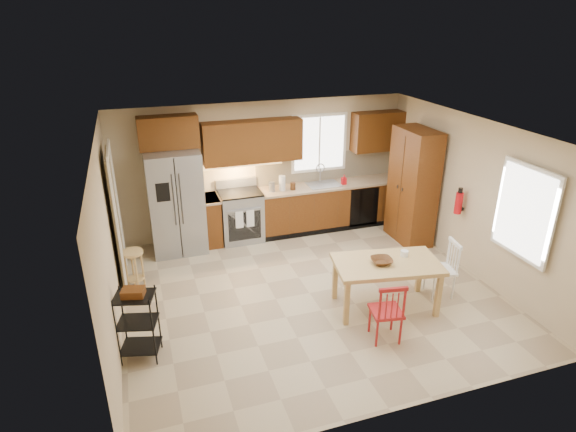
# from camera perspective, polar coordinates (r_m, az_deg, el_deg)

# --- Properties ---
(floor) EXTENTS (5.50, 5.50, 0.00)m
(floor) POSITION_cam_1_polar(r_m,az_deg,el_deg) (7.46, 2.55, -9.10)
(floor) COLOR tan
(floor) RESTS_ON ground
(ceiling) EXTENTS (5.50, 5.00, 0.02)m
(ceiling) POSITION_cam_1_polar(r_m,az_deg,el_deg) (6.48, 2.95, 9.93)
(ceiling) COLOR silver
(ceiling) RESTS_ON ground
(wall_back) EXTENTS (5.50, 0.02, 2.50)m
(wall_back) POSITION_cam_1_polar(r_m,az_deg,el_deg) (9.11, -2.88, 5.69)
(wall_back) COLOR #CCB793
(wall_back) RESTS_ON ground
(wall_front) EXTENTS (5.50, 0.02, 2.50)m
(wall_front) POSITION_cam_1_polar(r_m,az_deg,el_deg) (4.91, 13.36, -11.34)
(wall_front) COLOR #CCB793
(wall_front) RESTS_ON ground
(wall_left) EXTENTS (0.02, 5.00, 2.50)m
(wall_left) POSITION_cam_1_polar(r_m,az_deg,el_deg) (6.50, -20.60, -3.27)
(wall_left) COLOR #CCB793
(wall_left) RESTS_ON ground
(wall_right) EXTENTS (0.02, 5.00, 2.50)m
(wall_right) POSITION_cam_1_polar(r_m,az_deg,el_deg) (8.21, 20.99, 2.15)
(wall_right) COLOR #CCB793
(wall_right) RESTS_ON ground
(refrigerator) EXTENTS (0.92, 0.75, 1.82)m
(refrigerator) POSITION_cam_1_polar(r_m,az_deg,el_deg) (8.59, -13.14, 1.60)
(refrigerator) COLOR gray
(refrigerator) RESTS_ON floor
(range_stove) EXTENTS (0.76, 0.63, 0.92)m
(range_stove) POSITION_cam_1_polar(r_m,az_deg,el_deg) (8.97, -5.63, -0.06)
(range_stove) COLOR gray
(range_stove) RESTS_ON floor
(base_cabinet_narrow) EXTENTS (0.30, 0.60, 0.90)m
(base_cabinet_narrow) POSITION_cam_1_polar(r_m,az_deg,el_deg) (8.90, -9.09, -0.52)
(base_cabinet_narrow) COLOR #5E3411
(base_cabinet_narrow) RESTS_ON floor
(base_cabinet_run) EXTENTS (2.92, 0.60, 0.90)m
(base_cabinet_run) POSITION_cam_1_polar(r_m,az_deg,el_deg) (9.52, 5.20, 1.29)
(base_cabinet_run) COLOR #5E3411
(base_cabinet_run) RESTS_ON floor
(dishwasher) EXTENTS (0.60, 0.02, 0.78)m
(dishwasher) POSITION_cam_1_polar(r_m,az_deg,el_deg) (9.50, 9.00, 1.06)
(dishwasher) COLOR black
(dishwasher) RESTS_ON floor
(backsplash) EXTENTS (2.92, 0.03, 0.55)m
(backsplash) POSITION_cam_1_polar(r_m,az_deg,el_deg) (9.52, 4.69, 5.96)
(backsplash) COLOR beige
(backsplash) RESTS_ON wall_back
(upper_over_fridge) EXTENTS (1.00, 0.35, 0.55)m
(upper_over_fridge) POSITION_cam_1_polar(r_m,az_deg,el_deg) (8.44, -14.02, 9.61)
(upper_over_fridge) COLOR #5B330F
(upper_over_fridge) RESTS_ON wall_back
(upper_left_block) EXTENTS (1.80, 0.35, 0.75)m
(upper_left_block) POSITION_cam_1_polar(r_m,az_deg,el_deg) (8.72, -4.25, 8.81)
(upper_left_block) COLOR #5B330F
(upper_left_block) RESTS_ON wall_back
(upper_right_block) EXTENTS (1.00, 0.35, 0.75)m
(upper_right_block) POSITION_cam_1_polar(r_m,az_deg,el_deg) (9.62, 10.55, 9.84)
(upper_right_block) COLOR #5B330F
(upper_right_block) RESTS_ON wall_back
(window_back) EXTENTS (1.12, 0.04, 1.12)m
(window_back) POSITION_cam_1_polar(r_m,az_deg,el_deg) (9.32, 3.70, 8.64)
(window_back) COLOR white
(window_back) RESTS_ON wall_back
(sink) EXTENTS (0.62, 0.46, 0.16)m
(sink) POSITION_cam_1_polar(r_m,az_deg,el_deg) (9.30, 4.22, 3.50)
(sink) COLOR gray
(sink) RESTS_ON base_cabinet_run
(undercab_glow) EXTENTS (1.60, 0.30, 0.01)m
(undercab_glow) POSITION_cam_1_polar(r_m,az_deg,el_deg) (8.74, -6.04, 6.08)
(undercab_glow) COLOR #FFBF66
(undercab_glow) RESTS_ON wall_back
(soap_bottle) EXTENTS (0.09, 0.09, 0.19)m
(soap_bottle) POSITION_cam_1_polar(r_m,az_deg,el_deg) (9.32, 6.64, 4.33)
(soap_bottle) COLOR #BA0C13
(soap_bottle) RESTS_ON base_cabinet_run
(paper_towel) EXTENTS (0.12, 0.12, 0.28)m
(paper_towel) POSITION_cam_1_polar(r_m,az_deg,el_deg) (8.92, -0.70, 3.92)
(paper_towel) COLOR white
(paper_towel) RESTS_ON base_cabinet_run
(canister_steel) EXTENTS (0.11, 0.11, 0.18)m
(canister_steel) POSITION_cam_1_polar(r_m,az_deg,el_deg) (8.88, -1.93, 3.48)
(canister_steel) COLOR gray
(canister_steel) RESTS_ON base_cabinet_run
(canister_wood) EXTENTS (0.10, 0.10, 0.14)m
(canister_wood) POSITION_cam_1_polar(r_m,az_deg,el_deg) (8.98, 0.58, 3.57)
(canister_wood) COLOR #532F16
(canister_wood) RESTS_ON base_cabinet_run
(pantry) EXTENTS (0.50, 0.95, 2.10)m
(pantry) POSITION_cam_1_polar(r_m,az_deg,el_deg) (9.00, 14.57, 3.40)
(pantry) COLOR #5E3411
(pantry) RESTS_ON floor
(fire_extinguisher) EXTENTS (0.12, 0.12, 0.36)m
(fire_extinguisher) POSITION_cam_1_polar(r_m,az_deg,el_deg) (8.30, 19.57, 1.46)
(fire_extinguisher) COLOR #BA0C13
(fire_extinguisher) RESTS_ON wall_right
(window_right) EXTENTS (0.04, 1.02, 1.32)m
(window_right) POSITION_cam_1_polar(r_m,az_deg,el_deg) (7.31, 26.25, 0.42)
(window_right) COLOR white
(window_right) RESTS_ON wall_right
(doorway) EXTENTS (0.04, 0.95, 2.10)m
(doorway) POSITION_cam_1_polar(r_m,az_deg,el_deg) (7.76, -19.68, -0.43)
(doorway) COLOR #8C7A59
(doorway) RESTS_ON wall_left
(dining_table) EXTENTS (1.59, 1.07, 0.72)m
(dining_table) POSITION_cam_1_polar(r_m,az_deg,el_deg) (7.09, 11.45, -8.05)
(dining_table) COLOR tan
(dining_table) RESTS_ON floor
(chair_red) EXTENTS (0.47, 0.47, 0.86)m
(chair_red) POSITION_cam_1_polar(r_m,az_deg,el_deg) (6.43, 11.56, -10.87)
(chair_red) COLOR maroon
(chair_red) RESTS_ON floor
(chair_white) EXTENTS (0.47, 0.47, 0.86)m
(chair_white) POSITION_cam_1_polar(r_m,az_deg,el_deg) (7.57, 17.64, -5.99)
(chair_white) COLOR white
(chair_white) RESTS_ON floor
(table_bowl) EXTENTS (0.34, 0.34, 0.07)m
(table_bowl) POSITION_cam_1_polar(r_m,az_deg,el_deg) (6.87, 11.01, -5.57)
(table_bowl) COLOR #532F16
(table_bowl) RESTS_ON dining_table
(table_jar) EXTENTS (0.12, 0.12, 0.12)m
(table_jar) POSITION_cam_1_polar(r_m,az_deg,el_deg) (7.12, 13.61, -4.48)
(table_jar) COLOR white
(table_jar) RESTS_ON dining_table
(bar_stool) EXTENTS (0.39, 0.39, 0.66)m
(bar_stool) POSITION_cam_1_polar(r_m,az_deg,el_deg) (7.75, -17.71, -6.17)
(bar_stool) COLOR tan
(bar_stool) RESTS_ON floor
(utility_cart) EXTENTS (0.54, 0.47, 0.93)m
(utility_cart) POSITION_cam_1_polar(r_m,az_deg,el_deg) (6.25, -17.34, -12.28)
(utility_cart) COLOR black
(utility_cart) RESTS_ON floor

